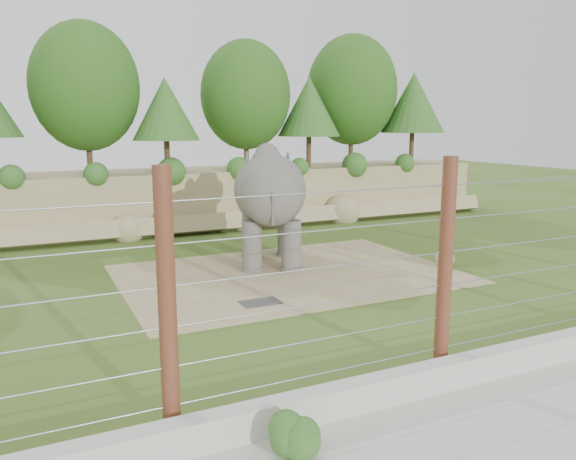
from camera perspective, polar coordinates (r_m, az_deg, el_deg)
name	(u,v)px	position (r m, az deg, el deg)	size (l,w,h in m)	color
ground	(322,304)	(14.52, 3.44, -7.54)	(90.00, 90.00, 0.00)	#3A5A1A
back_embankment	(197,138)	(25.79, -9.23, 9.26)	(30.00, 5.52, 8.77)	#998B62
dirt_patch	(289,274)	(17.30, 0.06, -4.50)	(10.00, 7.00, 0.02)	#A1845F
drain_grate	(260,302)	(14.55, -2.82, -7.35)	(1.00, 0.60, 0.03)	#262628
elephant	(270,207)	(18.30, -1.84, 2.35)	(2.00, 4.67, 3.78)	#59544F
stone_ball	(445,258)	(18.66, 15.64, -2.78)	(0.60, 0.60, 0.60)	gray
retaining_wall	(459,371)	(10.64, 17.00, -13.55)	(26.00, 0.35, 0.50)	beige
walkway	(555,440)	(9.55, 25.46, -18.73)	(26.00, 4.00, 0.01)	beige
barrier_fence	(445,269)	(10.42, 15.67, -3.79)	(20.26, 0.26, 4.00)	#5A2416
walkway_shrub	(303,437)	(8.19, 1.55, -20.25)	(0.62, 0.62, 0.62)	#286127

